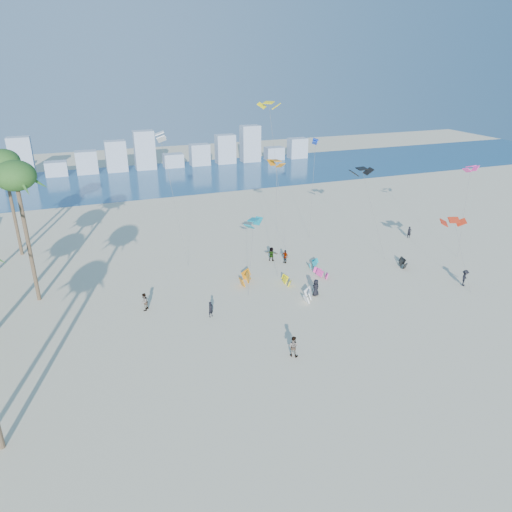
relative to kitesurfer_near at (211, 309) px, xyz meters
name	(u,v)px	position (x,y,z in m)	size (l,w,h in m)	color
ground	(294,396)	(2.59, -13.41, -0.79)	(220.00, 220.00, 0.00)	beige
ocean	(147,179)	(2.59, 58.59, -0.79)	(220.00, 220.00, 0.00)	navy
kitesurfer_near	(211,309)	(0.00, 0.00, 0.00)	(0.58, 0.38, 1.59)	black
kitesurfer_mid	(293,346)	(4.67, -8.69, 0.13)	(0.90, 0.70, 1.85)	gray
kitesurfers_far	(317,271)	(13.49, 4.20, 0.10)	(38.13, 15.45, 1.85)	black
grounded_kites	(303,277)	(11.84, 4.19, -0.36)	(20.95, 9.77, 1.05)	yellow
flying_kites	(302,160)	(14.59, 11.26, 11.14)	(38.16, 25.76, 18.57)	#0C8194
distant_skyline	(133,156)	(1.40, 68.59, 2.29)	(85.00, 3.00, 8.40)	#9EADBF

